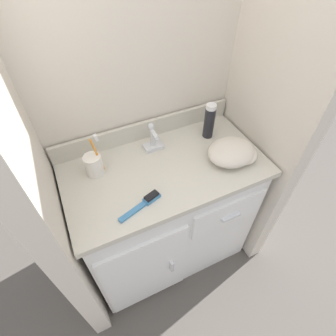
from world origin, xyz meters
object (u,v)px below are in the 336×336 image
at_px(shaving_cream_can, 209,121).
at_px(hand_towel, 234,152).
at_px(hairbrush, 145,202).
at_px(toothbrush_cup, 94,165).

xyz_separation_m(shaving_cream_can, hand_towel, (0.02, -0.19, -0.05)).
xyz_separation_m(shaving_cream_can, hairbrush, (-0.44, -0.26, -0.08)).
bearing_deg(toothbrush_cup, shaving_cream_can, 1.10).
distance_m(hairbrush, hand_towel, 0.47).
distance_m(toothbrush_cup, hairbrush, 0.28).
bearing_deg(hairbrush, toothbrush_cup, 101.25).
height_order(toothbrush_cup, shaving_cream_can, toothbrush_cup).
distance_m(toothbrush_cup, shaving_cream_can, 0.58).
height_order(hairbrush, hand_towel, hand_towel).
bearing_deg(hairbrush, hand_towel, -9.34).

